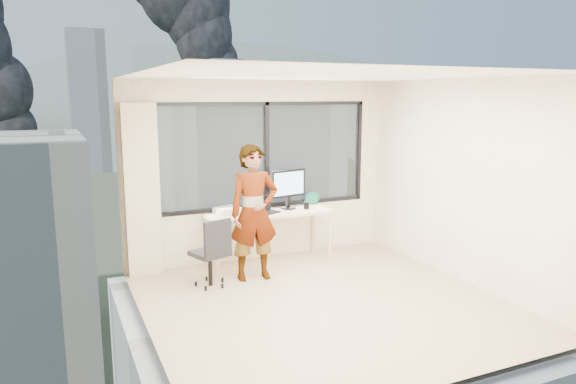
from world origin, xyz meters
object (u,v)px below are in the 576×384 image
person (254,213)px  game_console (227,210)px  desk (269,237)px  laptop (267,206)px  handbag (312,198)px  chair (210,251)px  monitor (288,189)px

person → game_console: size_ratio=5.47×
desk → laptop: 0.49m
person → handbag: size_ratio=6.82×
chair → handbag: 2.05m
desk → game_console: game_console is taller
monitor → handbag: bearing=4.1°
laptop → handbag: bearing=-3.3°
monitor → game_console: size_ratio=1.80×
chair → handbag: (1.84, 0.80, 0.40)m
laptop → person: bearing=-149.5°
person → game_console: bearing=104.2°
desk → monitor: (0.35, 0.11, 0.67)m
desk → game_console: bearing=160.5°
game_console → handbag: 1.36m
laptop → handbag: 0.89m
chair → game_console: (0.48, 0.77, 0.34)m
monitor → handbag: (0.45, 0.13, -0.19)m
chair → handbag: handbag is taller
desk → handbag: handbag is taller
desk → chair: bearing=-151.4°
monitor → game_console: 0.95m
handbag → person: bearing=-153.5°
desk → monitor: size_ratio=3.09×
chair → monitor: bearing=7.4°
desk → handbag: size_ratio=6.92×
monitor → laptop: size_ratio=1.69×
monitor → game_console: (-0.91, 0.09, -0.25)m
monitor → game_console: bearing=162.8°
person → monitor: (0.78, 0.64, 0.15)m
chair → person: 0.75m
game_console → handbag: bearing=-16.2°
handbag → laptop: bearing=-167.2°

